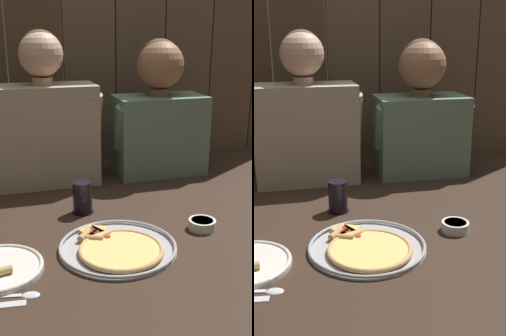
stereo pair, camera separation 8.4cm
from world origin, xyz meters
The scene contains 8 objects.
ground_plane centered at (0.00, 0.00, 0.00)m, with size 3.20×3.20×0.00m, color #332319.
pizza_tray centered at (-0.12, -0.10, 0.01)m, with size 0.34×0.34×0.03m.
drinking_glass centered at (-0.16, 0.19, 0.05)m, with size 0.08×0.08×0.11m.
dipping_bowl centered at (0.18, -0.04, 0.02)m, with size 0.09×0.09×0.03m.
table_spoon centered at (-0.40, -0.25, 0.00)m, with size 0.14×0.05×0.01m.
diner_left centered at (-0.24, 0.54, 0.27)m, with size 0.45×0.21×0.61m.
diner_right centered at (0.24, 0.55, 0.27)m, with size 0.42×0.22×0.58m.
wooden_backdrop_wall centered at (0.00, 0.82, 0.65)m, with size 2.19×0.03×1.30m.
Camera 2 is at (-0.32, -1.19, 0.61)m, focal length 45.74 mm.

